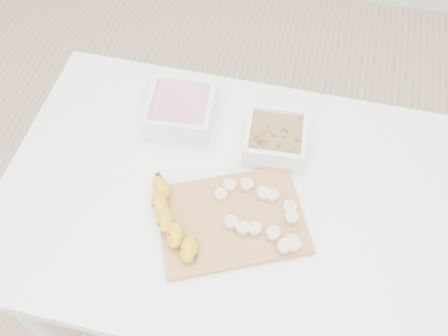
% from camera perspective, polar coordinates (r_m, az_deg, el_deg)
% --- Properties ---
extents(ground, '(3.50, 3.50, 0.00)m').
position_cam_1_polar(ground, '(1.81, -0.22, -15.06)').
color(ground, '#C6AD89').
rests_on(ground, ground).
extents(table, '(1.00, 0.70, 0.75)m').
position_cam_1_polar(table, '(1.21, -0.33, -5.24)').
color(table, white).
rests_on(table, ground).
extents(bowl_yogurt, '(0.17, 0.17, 0.07)m').
position_cam_1_polar(bowl_yogurt, '(1.22, -4.97, 6.58)').
color(bowl_yogurt, white).
rests_on(bowl_yogurt, table).
extents(bowl_granola, '(0.15, 0.15, 0.07)m').
position_cam_1_polar(bowl_granola, '(1.17, 5.89, 3.37)').
color(bowl_granola, white).
rests_on(bowl_granola, table).
extents(cutting_board, '(0.37, 0.33, 0.01)m').
position_cam_1_polar(cutting_board, '(1.08, 0.83, -5.92)').
color(cutting_board, '#C68B4A').
rests_on(cutting_board, table).
extents(banana, '(0.14, 0.21, 0.04)m').
position_cam_1_polar(banana, '(1.06, -5.92, -5.95)').
color(banana, gold).
rests_on(banana, cutting_board).
extents(banana_slices, '(0.20, 0.16, 0.02)m').
position_cam_1_polar(banana_slices, '(1.07, 4.47, -5.41)').
color(banana_slices, beige).
rests_on(banana_slices, cutting_board).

